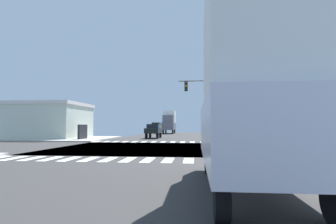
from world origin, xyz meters
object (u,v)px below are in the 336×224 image
street_lamp (228,96)px  box_truck_trailing_2 (250,91)px  box_truck_queued_1 (169,121)px  suv_nearside_1 (157,127)px  bank_building (31,121)px  sedan_farside_1 (154,130)px  traffic_signal_mast (217,94)px

street_lamp → box_truck_trailing_2: bearing=-95.6°
box_truck_queued_1 → box_truck_trailing_2: (7.00, -50.24, 0.00)m
suv_nearside_1 → box_truck_trailing_2: bearing=100.9°
bank_building → sedan_farside_1: bearing=8.8°
suv_nearside_1 → box_truck_queued_1: bearing=147.4°
suv_nearside_1 → box_truck_trailing_2: size_ratio=0.64×
traffic_signal_mast → box_truck_trailing_2: 20.94m
traffic_signal_mast → suv_nearside_1: 33.35m
traffic_signal_mast → street_lamp: size_ratio=0.72×
bank_building → sedan_farside_1: 16.01m
box_truck_trailing_2 → box_truck_queued_1: bearing=97.9°
traffic_signal_mast → street_lamp: street_lamp is taller
traffic_signal_mast → street_lamp: (1.99, 7.26, 0.55)m
suv_nearside_1 → sedan_farside_1: bearing=97.3°
bank_building → box_truck_trailing_2: box_truck_trailing_2 is taller
suv_nearside_1 → box_truck_queued_1: size_ratio=0.64×
box_truck_queued_1 → sedan_farside_1: bearing=90.0°
suv_nearside_1 → sedan_farside_1: (3.00, -23.36, -0.28)m
traffic_signal_mast → box_truck_queued_1: traffic_signal_mast is taller
box_truck_queued_1 → box_truck_trailing_2: same height
box_truck_trailing_2 → bank_building: bearing=130.8°
traffic_signal_mast → sedan_farside_1: size_ratio=1.56×
box_truck_queued_1 → box_truck_trailing_2: size_ratio=1.00×
suv_nearside_1 → sedan_farside_1: suv_nearside_1 is taller
bank_building → box_truck_trailing_2: size_ratio=2.14×
traffic_signal_mast → bank_building: 24.35m
bank_building → suv_nearside_1: bank_building is taller
suv_nearside_1 → sedan_farside_1: size_ratio=1.07×
bank_building → box_truck_trailing_2: bearing=-49.2°
sedan_farside_1 → box_truck_trailing_2: box_truck_trailing_2 is taller
traffic_signal_mast → sedan_farside_1: 11.79m
street_lamp → box_truck_queued_1: size_ratio=1.30×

